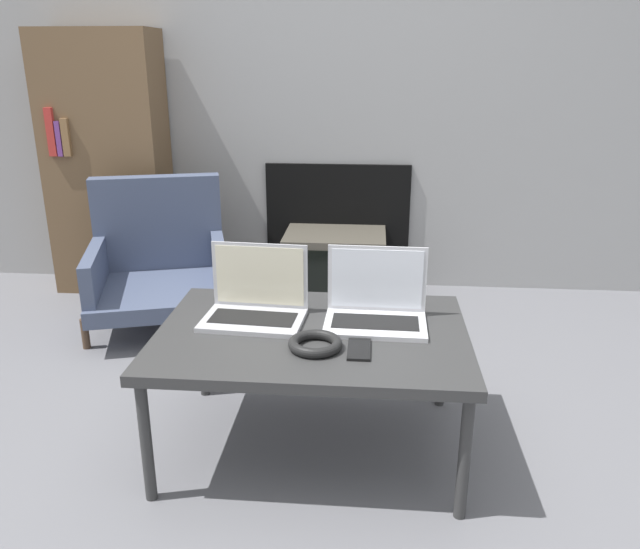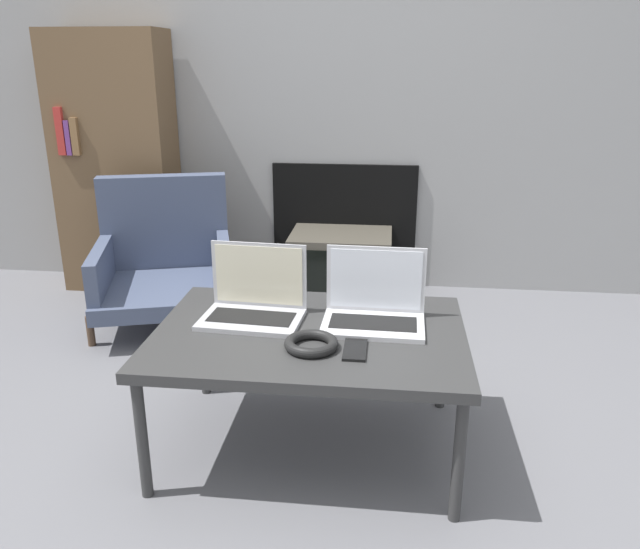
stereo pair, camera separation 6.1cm
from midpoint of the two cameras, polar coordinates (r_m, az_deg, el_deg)
The scene contains 10 objects.
ground_plane at distance 2.05m, azimuth -1.12°, elevation -20.04°, with size 14.00×14.00×0.00m, color slate.
wall_back at distance 3.62m, azimuth 3.26°, elevation 18.91°, with size 7.00×0.08×2.60m.
table at distance 2.09m, azimuth -0.10°, elevation -6.01°, with size 1.03×0.72×0.44m.
laptop_left at distance 2.17m, azimuth -5.20°, elevation -2.48°, with size 0.36×0.25×0.25m.
laptop_right at distance 2.12m, azimuth 5.80°, elevation -2.95°, with size 0.35×0.24×0.25m.
headphones at distance 1.94m, azimuth 0.11°, elevation -6.34°, with size 0.17×0.17×0.03m.
phone at distance 1.93m, azimuth 4.14°, elevation -6.90°, with size 0.07×0.15×0.01m.
tv at distance 3.54m, azimuth 2.41°, elevation 0.85°, with size 0.56×0.42×0.37m.
armchair at distance 3.30m, azimuth -13.46°, elevation 1.48°, with size 0.82×0.82×0.72m.
bookshelf at distance 3.78m, azimuth -17.67°, elevation 9.58°, with size 0.65×0.32×1.45m.
Camera 2 is at (0.25, -1.57, 1.30)m, focal length 35.00 mm.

